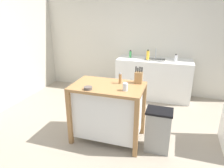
{
  "coord_description": "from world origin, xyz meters",
  "views": [
    {
      "loc": [
        0.81,
        -2.56,
        1.9
      ],
      "look_at": [
        -0.08,
        0.25,
        0.84
      ],
      "focal_mm": 32.56,
      "sensor_mm": 36.0,
      "label": 1
    }
  ],
  "objects_px": {
    "bottle_dish_soap": "(148,55)",
    "bottle_spray_cleaner": "(176,58)",
    "kitchen_island": "(108,109)",
    "bowl_stoneware_deep": "(88,88)",
    "pepper_grinder": "(120,78)",
    "sink_faucet": "(156,53)",
    "bottle_hand_soap": "(130,54)",
    "knife_block": "(139,77)",
    "trash_bin": "(158,130)",
    "drinking_cup": "(125,87)"
  },
  "relations": [
    {
      "from": "bottle_dish_soap",
      "to": "bottle_spray_cleaner",
      "type": "bearing_deg",
      "value": -2.92
    },
    {
      "from": "kitchen_island",
      "to": "bowl_stoneware_deep",
      "type": "distance_m",
      "value": 0.52
    },
    {
      "from": "bowl_stoneware_deep",
      "to": "pepper_grinder",
      "type": "relative_size",
      "value": 0.7
    },
    {
      "from": "kitchen_island",
      "to": "sink_faucet",
      "type": "xyz_separation_m",
      "value": [
        0.46,
        2.01,
        0.5
      ]
    },
    {
      "from": "bowl_stoneware_deep",
      "to": "bottle_hand_soap",
      "type": "bearing_deg",
      "value": 87.36
    },
    {
      "from": "knife_block",
      "to": "sink_faucet",
      "type": "distance_m",
      "value": 1.78
    },
    {
      "from": "pepper_grinder",
      "to": "trash_bin",
      "type": "relative_size",
      "value": 0.26
    },
    {
      "from": "trash_bin",
      "to": "bottle_dish_soap",
      "type": "xyz_separation_m",
      "value": [
        -0.45,
        1.89,
        0.67
      ]
    },
    {
      "from": "kitchen_island",
      "to": "bottle_spray_cleaner",
      "type": "xyz_separation_m",
      "value": [
        0.9,
        1.8,
        0.47
      ]
    },
    {
      "from": "bottle_spray_cleaner",
      "to": "bottle_hand_soap",
      "type": "bearing_deg",
      "value": 173.32
    },
    {
      "from": "bowl_stoneware_deep",
      "to": "bottle_hand_soap",
      "type": "xyz_separation_m",
      "value": [
        0.1,
        2.16,
        0.06
      ]
    },
    {
      "from": "drinking_cup",
      "to": "bottle_dish_soap",
      "type": "xyz_separation_m",
      "value": [
        0.02,
        1.96,
        0.05
      ]
    },
    {
      "from": "sink_faucet",
      "to": "bottle_dish_soap",
      "type": "relative_size",
      "value": 1.02
    },
    {
      "from": "kitchen_island",
      "to": "sink_faucet",
      "type": "bearing_deg",
      "value": 77.11
    },
    {
      "from": "pepper_grinder",
      "to": "knife_block",
      "type": "bearing_deg",
      "value": 19.61
    },
    {
      "from": "bowl_stoneware_deep",
      "to": "knife_block",
      "type": "bearing_deg",
      "value": 37.77
    },
    {
      "from": "bowl_stoneware_deep",
      "to": "bottle_spray_cleaner",
      "type": "xyz_separation_m",
      "value": [
        1.11,
        2.04,
        0.05
      ]
    },
    {
      "from": "bowl_stoneware_deep",
      "to": "bottle_dish_soap",
      "type": "bearing_deg",
      "value": 76.13
    },
    {
      "from": "drinking_cup",
      "to": "sink_faucet",
      "type": "xyz_separation_m",
      "value": [
        0.17,
        2.14,
        0.06
      ]
    },
    {
      "from": "knife_block",
      "to": "bottle_hand_soap",
      "type": "xyz_separation_m",
      "value": [
        -0.51,
        1.69,
        -0.01
      ]
    },
    {
      "from": "pepper_grinder",
      "to": "bottle_dish_soap",
      "type": "height_order",
      "value": "bottle_dish_soap"
    },
    {
      "from": "kitchen_island",
      "to": "drinking_cup",
      "type": "xyz_separation_m",
      "value": [
        0.29,
        -0.13,
        0.44
      ]
    },
    {
      "from": "bottle_dish_soap",
      "to": "bottle_hand_soap",
      "type": "distance_m",
      "value": 0.42
    },
    {
      "from": "bottle_dish_soap",
      "to": "bottle_hand_soap",
      "type": "height_order",
      "value": "bottle_dish_soap"
    },
    {
      "from": "knife_block",
      "to": "bottle_spray_cleaner",
      "type": "bearing_deg",
      "value": 72.39
    },
    {
      "from": "sink_faucet",
      "to": "bottle_dish_soap",
      "type": "bearing_deg",
      "value": -130.13
    },
    {
      "from": "kitchen_island",
      "to": "drinking_cup",
      "type": "relative_size",
      "value": 9.87
    },
    {
      "from": "sink_faucet",
      "to": "bottle_hand_soap",
      "type": "xyz_separation_m",
      "value": [
        -0.56,
        -0.09,
        -0.03
      ]
    },
    {
      "from": "bowl_stoneware_deep",
      "to": "bottle_dish_soap",
      "type": "height_order",
      "value": "bottle_dish_soap"
    },
    {
      "from": "trash_bin",
      "to": "bottle_dish_soap",
      "type": "relative_size",
      "value": 2.92
    },
    {
      "from": "bottle_spray_cleaner",
      "to": "bowl_stoneware_deep",
      "type": "bearing_deg",
      "value": -118.42
    },
    {
      "from": "pepper_grinder",
      "to": "bottle_dish_soap",
      "type": "bearing_deg",
      "value": 84.53
    },
    {
      "from": "kitchen_island",
      "to": "pepper_grinder",
      "type": "distance_m",
      "value": 0.51
    },
    {
      "from": "bottle_spray_cleaner",
      "to": "bottle_dish_soap",
      "type": "height_order",
      "value": "bottle_dish_soap"
    },
    {
      "from": "knife_block",
      "to": "bottle_spray_cleaner",
      "type": "distance_m",
      "value": 1.65
    },
    {
      "from": "kitchen_island",
      "to": "bottle_spray_cleaner",
      "type": "relative_size",
      "value": 6.34
    },
    {
      "from": "bowl_stoneware_deep",
      "to": "bottle_hand_soap",
      "type": "distance_m",
      "value": 2.16
    },
    {
      "from": "sink_faucet",
      "to": "bottle_hand_soap",
      "type": "distance_m",
      "value": 0.57
    },
    {
      "from": "kitchen_island",
      "to": "drinking_cup",
      "type": "height_order",
      "value": "drinking_cup"
    },
    {
      "from": "bowl_stoneware_deep",
      "to": "trash_bin",
      "type": "height_order",
      "value": "bowl_stoneware_deep"
    },
    {
      "from": "bowl_stoneware_deep",
      "to": "pepper_grinder",
      "type": "distance_m",
      "value": 0.52
    },
    {
      "from": "sink_faucet",
      "to": "bottle_spray_cleaner",
      "type": "height_order",
      "value": "sink_faucet"
    },
    {
      "from": "bowl_stoneware_deep",
      "to": "drinking_cup",
      "type": "height_order",
      "value": "drinking_cup"
    },
    {
      "from": "pepper_grinder",
      "to": "bowl_stoneware_deep",
      "type": "bearing_deg",
      "value": -132.74
    },
    {
      "from": "kitchen_island",
      "to": "knife_block",
      "type": "xyz_separation_m",
      "value": [
        0.4,
        0.23,
        0.48
      ]
    },
    {
      "from": "knife_block",
      "to": "bottle_dish_soap",
      "type": "xyz_separation_m",
      "value": [
        -0.09,
        1.6,
        0.01
      ]
    },
    {
      "from": "kitchen_island",
      "to": "bowl_stoneware_deep",
      "type": "xyz_separation_m",
      "value": [
        -0.2,
        -0.24,
        0.41
      ]
    },
    {
      "from": "bottle_hand_soap",
      "to": "pepper_grinder",
      "type": "bearing_deg",
      "value": -82.02
    },
    {
      "from": "kitchen_island",
      "to": "sink_faucet",
      "type": "distance_m",
      "value": 2.12
    },
    {
      "from": "pepper_grinder",
      "to": "bottle_spray_cleaner",
      "type": "xyz_separation_m",
      "value": [
        0.76,
        1.66,
        -0.0
      ]
    }
  ]
}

